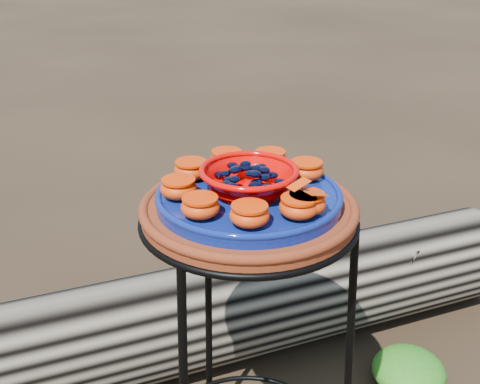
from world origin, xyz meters
name	(u,v)px	position (x,y,z in m)	size (l,w,h in m)	color
plant_stand	(248,369)	(0.00, 0.00, 0.35)	(0.44, 0.44, 0.70)	black
terracotta_saucer	(249,212)	(0.00, 0.00, 0.72)	(0.39, 0.39, 0.03)	#602B0A
cobalt_plate	(249,198)	(0.00, 0.00, 0.74)	(0.33, 0.33, 0.02)	#09144A
red_bowl	(249,181)	(0.00, 0.00, 0.78)	(0.17, 0.17, 0.05)	#D60401
glass_gems	(249,163)	(0.00, 0.00, 0.81)	(0.13, 0.13, 0.02)	black
orange_half_0	(307,204)	(0.05, -0.12, 0.77)	(0.07, 0.07, 0.04)	red
orange_half_1	(306,170)	(0.13, 0.01, 0.77)	(0.07, 0.07, 0.04)	red
orange_half_2	(270,160)	(0.09, 0.09, 0.77)	(0.07, 0.07, 0.04)	red
orange_half_3	(227,159)	(0.01, 0.12, 0.77)	(0.07, 0.07, 0.04)	red
orange_half_4	(191,170)	(-0.07, 0.10, 0.77)	(0.07, 0.07, 0.04)	red
orange_half_5	(179,188)	(-0.12, 0.03, 0.77)	(0.07, 0.07, 0.04)	red
orange_half_6	(200,207)	(-0.11, -0.05, 0.77)	(0.07, 0.07, 0.04)	red
orange_half_7	(249,215)	(-0.06, -0.11, 0.77)	(0.07, 0.07, 0.04)	red
orange_half_8	(298,207)	(0.03, -0.12, 0.77)	(0.07, 0.07, 0.04)	red
butterfly	(307,190)	(0.05, -0.12, 0.80)	(0.08, 0.05, 0.01)	#D63805
driftwood_log	(258,302)	(0.26, 0.45, 0.15)	(1.63, 0.43, 0.31)	black
foliage_right	(409,370)	(0.56, 0.11, 0.05)	(0.21, 0.21, 0.10)	#1C6915
foliage_back	(144,319)	(-0.05, 0.62, 0.08)	(0.31, 0.31, 0.15)	#1C6915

